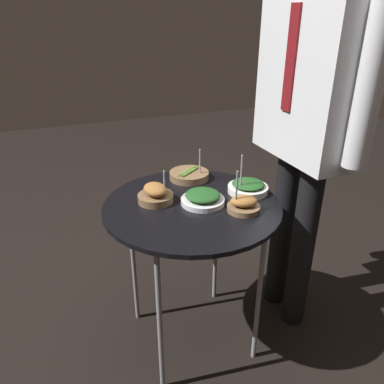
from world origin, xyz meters
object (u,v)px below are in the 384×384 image
bowl_spinach_mid_right (203,198)px  bowl_roast_back_left (155,194)px  bowl_spinach_back_right (248,187)px  waiter_figure (311,100)px  serving_cart (192,214)px  bowl_roast_front_center (244,205)px  bowl_asparagus_near_rim (189,175)px

bowl_spinach_mid_right → bowl_roast_back_left: (-0.08, -0.17, 0.01)m
bowl_spinach_back_right → waiter_figure: (0.01, 0.25, 0.34)m
bowl_roast_back_left → bowl_spinach_mid_right: bearing=63.6°
serving_cart → bowl_roast_front_center: bearing=51.8°
bowl_roast_front_center → bowl_roast_back_left: bowl_roast_front_center is taller
serving_cart → bowl_spinach_back_right: bearing=93.0°
bowl_roast_front_center → serving_cart: bearing=-128.2°
bowl_roast_front_center → bowl_spinach_mid_right: bearing=-133.1°
serving_cart → bowl_roast_back_left: 0.16m
bowl_spinach_mid_right → bowl_roast_front_center: (0.11, 0.12, 0.00)m
waiter_figure → bowl_asparagus_near_rim: bearing=-118.2°
bowl_spinach_mid_right → waiter_figure: (-0.02, 0.46, 0.34)m
serving_cart → bowl_asparagus_near_rim: 0.25m
serving_cart → bowl_roast_front_center: bowl_roast_front_center is taller
bowl_spinach_back_right → bowl_asparagus_near_rim: 0.28m
bowl_spinach_mid_right → waiter_figure: bearing=92.2°
serving_cart → waiter_figure: 0.65m
bowl_spinach_mid_right → bowl_spinach_back_right: size_ratio=0.99×
bowl_roast_front_center → bowl_roast_back_left: size_ratio=1.19×
bowl_spinach_mid_right → waiter_figure: 0.58m
bowl_roast_back_left → bowl_roast_front_center: bearing=55.8°
serving_cart → bowl_spinach_mid_right: (0.01, 0.04, 0.07)m
bowl_spinach_mid_right → bowl_spinach_back_right: bearing=97.2°
waiter_figure → serving_cart: bearing=-89.5°
bowl_asparagus_near_rim → waiter_figure: bearing=61.8°
bowl_asparagus_near_rim → bowl_roast_back_left: (0.16, -0.20, 0.01)m
bowl_spinach_mid_right → waiter_figure: waiter_figure is taller
bowl_spinach_mid_right → bowl_asparagus_near_rim: bowl_asparagus_near_rim is taller
bowl_spinach_back_right → waiter_figure: 0.42m
bowl_spinach_back_right → bowl_asparagus_near_rim: bowl_spinach_back_right is taller
bowl_roast_front_center → waiter_figure: 0.50m
serving_cart → bowl_spinach_mid_right: size_ratio=4.09×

